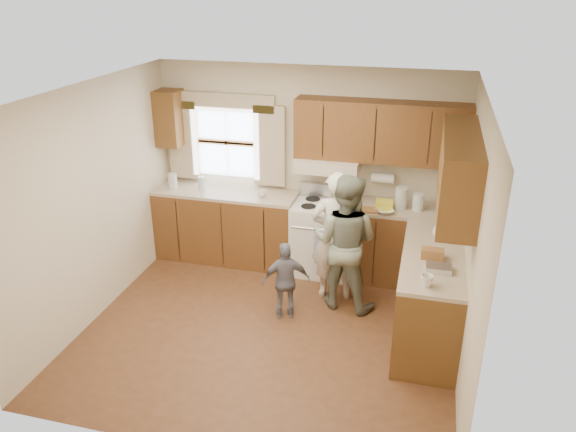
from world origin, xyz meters
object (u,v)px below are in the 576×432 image
(stove, at_px, (324,236))
(woman_right, at_px, (345,242))
(woman_left, at_px, (335,236))
(child, at_px, (286,281))

(stove, xyz_separation_m, woman_right, (0.36, -0.74, 0.31))
(woman_left, height_order, child, woman_left)
(stove, bearing_deg, child, -99.50)
(stove, height_order, woman_right, woman_right)
(woman_right, bearing_deg, child, 46.62)
(woman_left, relative_size, woman_right, 0.98)
(child, bearing_deg, woman_right, -165.60)
(stove, height_order, woman_left, woman_left)
(stove, xyz_separation_m, child, (-0.19, -1.15, -0.02))
(stove, relative_size, woman_right, 0.69)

